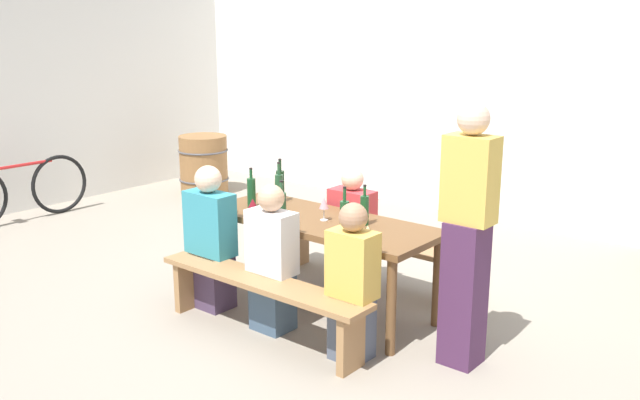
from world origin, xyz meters
name	(u,v)px	position (x,y,z in m)	size (l,w,h in m)	color
ground_plane	(320,308)	(0.00, 0.00, 0.00)	(24.00, 24.00, 0.00)	gray
back_wall	(511,81)	(0.00, 3.34, 1.60)	(14.00, 0.20, 3.20)	silver
side_wall	(5,77)	(-4.77, 0.00, 1.60)	(0.20, 7.07, 3.20)	silver
tasting_table	(320,229)	(0.00, 0.00, 0.66)	(1.92, 0.74, 0.75)	brown
bench_near	(261,291)	(0.00, -0.67, 0.35)	(1.82, 0.30, 0.45)	#9E7247
bench_far	(369,247)	(0.00, 0.67, 0.35)	(1.82, 0.30, 0.45)	#9E7247
wine_bottle_0	(344,215)	(0.34, -0.14, 0.87)	(0.07, 0.07, 0.33)	#194723
wine_bottle_1	(251,192)	(-0.65, -0.10, 0.88)	(0.07, 0.07, 0.33)	#194723
wine_bottle_2	(364,210)	(0.37, 0.08, 0.87)	(0.07, 0.07, 0.31)	#194723
wine_bottle_3	(280,183)	(-0.69, 0.30, 0.88)	(0.07, 0.07, 0.34)	#143319
wine_bottle_4	(279,187)	(-0.59, 0.17, 0.88)	(0.07, 0.07, 0.35)	#234C2D
wine_bottle_5	(282,207)	(-0.14, -0.29, 0.88)	(0.07, 0.07, 0.34)	#234C2D
wine_glass_0	(253,204)	(-0.46, -0.27, 0.85)	(0.08, 0.08, 0.14)	silver
wine_glass_1	(324,204)	(0.05, -0.02, 0.88)	(0.07, 0.07, 0.18)	silver
wine_glass_2	(368,231)	(0.66, -0.29, 0.84)	(0.06, 0.06, 0.14)	silver
wine_glass_3	(358,220)	(0.46, -0.12, 0.85)	(0.07, 0.07, 0.15)	silver
seated_guest_near_0	(211,241)	(-0.69, -0.52, 0.55)	(0.41, 0.24, 1.16)	#493652
seated_guest_near_1	(272,262)	(-0.03, -0.52, 0.53)	(0.37, 0.24, 1.11)	#3D536A
seated_guest_near_2	(352,286)	(0.71, -0.52, 0.53)	(0.32, 0.24, 1.10)	#4E5768
seated_guest_far_0	(352,233)	(-0.08, 0.52, 0.50)	(0.39, 0.24, 1.06)	#41296D
standing_host	(467,240)	(1.32, -0.10, 0.87)	(0.33, 0.24, 1.76)	#472648
wine_barrel	(204,164)	(-3.67, 2.02, 0.39)	(0.67, 0.67, 0.77)	olive
parked_bicycle_0	(18,190)	(-4.24, -0.25, 0.37)	(0.20, 1.69, 0.90)	black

